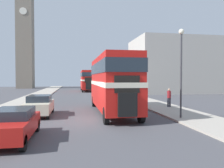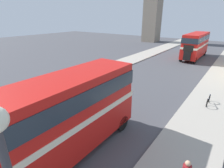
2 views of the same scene
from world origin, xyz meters
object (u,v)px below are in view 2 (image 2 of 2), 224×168
(bus_distant, at_px, (196,44))
(car_parked_mid, at_px, (3,117))
(bicycle_on_pavement, at_px, (208,100))
(double_decker_bus, at_px, (56,117))

(bus_distant, distance_m, car_parked_mid, 29.99)
(car_parked_mid, xyz_separation_m, bicycle_on_pavement, (10.49, 11.48, -0.29))
(double_decker_bus, relative_size, bicycle_on_pavement, 5.77)
(double_decker_bus, distance_m, car_parked_mid, 5.75)
(double_decker_bus, relative_size, bus_distant, 1.04)
(bus_distant, distance_m, bicycle_on_pavement, 18.86)
(car_parked_mid, distance_m, bicycle_on_pavement, 15.55)
(bus_distant, relative_size, bicycle_on_pavement, 5.54)
(bus_distant, xyz_separation_m, car_parked_mid, (-5.23, -29.47, -1.77))
(bus_distant, bearing_deg, double_decker_bus, -89.57)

